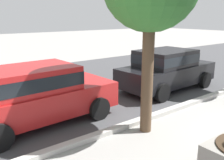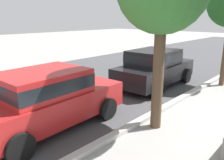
% 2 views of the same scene
% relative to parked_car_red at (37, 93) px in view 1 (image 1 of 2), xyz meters
% --- Properties ---
extents(street_surface, '(60.00, 9.00, 0.01)m').
position_rel_parked_car_red_xyz_m(street_surface, '(4.02, 2.93, -0.84)').
color(street_surface, '#424244').
rests_on(street_surface, ground).
extents(curb_stone, '(60.00, 0.20, 0.12)m').
position_rel_parked_car_red_xyz_m(curb_stone, '(4.02, -1.67, -0.78)').
color(curb_stone, '#B2AFA8').
rests_on(curb_stone, ground).
extents(parked_car_red, '(4.16, 2.05, 1.56)m').
position_rel_parked_car_red_xyz_m(parked_car_red, '(0.00, 0.00, 0.00)').
color(parked_car_red, '#B21E1E').
rests_on(parked_car_red, ground).
extents(parked_car_black, '(4.16, 2.05, 1.56)m').
position_rel_parked_car_red_xyz_m(parked_car_black, '(5.16, 0.00, 0.00)').
color(parked_car_black, black).
rests_on(parked_car_black, ground).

